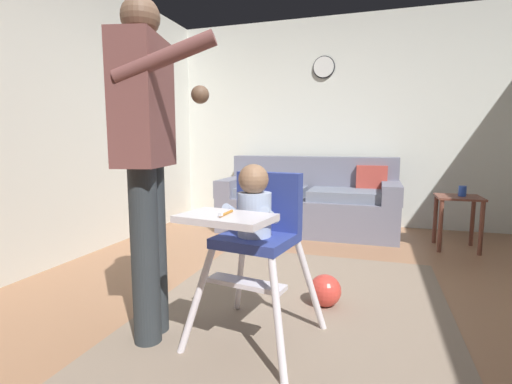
{
  "coord_description": "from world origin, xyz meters",
  "views": [
    {
      "loc": [
        0.32,
        -2.21,
        1.04
      ],
      "look_at": [
        -0.29,
        -0.29,
        0.77
      ],
      "focal_mm": 26.43,
      "sensor_mm": 36.0,
      "label": 1
    }
  ],
  "objects_px": {
    "high_chair": "(256,222)",
    "sippy_cup": "(462,191)",
    "adult_standing": "(147,153)",
    "toy_ball_second": "(325,291)",
    "couch": "(309,202)",
    "wall_clock": "(324,67)",
    "side_table": "(458,210)"
  },
  "relations": [
    {
      "from": "high_chair",
      "to": "sippy_cup",
      "type": "xyz_separation_m",
      "value": [
        1.37,
        2.23,
        -0.07
      ]
    },
    {
      "from": "adult_standing",
      "to": "toy_ball_second",
      "type": "bearing_deg",
      "value": 24.92
    },
    {
      "from": "high_chair",
      "to": "adult_standing",
      "type": "xyz_separation_m",
      "value": [
        -0.54,
        -0.12,
        0.35
      ]
    },
    {
      "from": "couch",
      "to": "toy_ball_second",
      "type": "bearing_deg",
      "value": 12.51
    },
    {
      "from": "adult_standing",
      "to": "wall_clock",
      "type": "xyz_separation_m",
      "value": [
        0.45,
        3.18,
        0.97
      ]
    },
    {
      "from": "high_chair",
      "to": "wall_clock",
      "type": "distance_m",
      "value": 3.33
    },
    {
      "from": "sippy_cup",
      "to": "toy_ball_second",
      "type": "bearing_deg",
      "value": -122.42
    },
    {
      "from": "high_chair",
      "to": "sippy_cup",
      "type": "height_order",
      "value": "high_chair"
    },
    {
      "from": "couch",
      "to": "high_chair",
      "type": "relative_size",
      "value": 2.15
    },
    {
      "from": "high_chair",
      "to": "toy_ball_second",
      "type": "distance_m",
      "value": 0.81
    },
    {
      "from": "side_table",
      "to": "adult_standing",
      "type": "bearing_deg",
      "value": -128.71
    },
    {
      "from": "toy_ball_second",
      "to": "sippy_cup",
      "type": "bearing_deg",
      "value": 57.58
    },
    {
      "from": "couch",
      "to": "adult_standing",
      "type": "height_order",
      "value": "adult_standing"
    },
    {
      "from": "couch",
      "to": "wall_clock",
      "type": "xyz_separation_m",
      "value": [
        0.07,
        0.48,
        1.62
      ]
    },
    {
      "from": "side_table",
      "to": "couch",
      "type": "bearing_deg",
      "value": 166.8
    },
    {
      "from": "toy_ball_second",
      "to": "wall_clock",
      "type": "relative_size",
      "value": 0.75
    },
    {
      "from": "toy_ball_second",
      "to": "side_table",
      "type": "bearing_deg",
      "value": 58.23
    },
    {
      "from": "couch",
      "to": "side_table",
      "type": "distance_m",
      "value": 1.54
    },
    {
      "from": "toy_ball_second",
      "to": "wall_clock",
      "type": "bearing_deg",
      "value": 98.64
    },
    {
      "from": "adult_standing",
      "to": "wall_clock",
      "type": "distance_m",
      "value": 3.35
    },
    {
      "from": "wall_clock",
      "to": "sippy_cup",
      "type": "bearing_deg",
      "value": -29.6
    },
    {
      "from": "adult_standing",
      "to": "wall_clock",
      "type": "bearing_deg",
      "value": 68.72
    },
    {
      "from": "adult_standing",
      "to": "high_chair",
      "type": "bearing_deg",
      "value": -0.5
    },
    {
      "from": "adult_standing",
      "to": "sippy_cup",
      "type": "bearing_deg",
      "value": 37.66
    },
    {
      "from": "adult_standing",
      "to": "side_table",
      "type": "height_order",
      "value": "adult_standing"
    },
    {
      "from": "toy_ball_second",
      "to": "wall_clock",
      "type": "xyz_separation_m",
      "value": [
        -0.38,
        2.52,
        1.85
      ]
    },
    {
      "from": "high_chair",
      "to": "sippy_cup",
      "type": "bearing_deg",
      "value": 157.95
    },
    {
      "from": "sippy_cup",
      "to": "high_chair",
      "type": "bearing_deg",
      "value": -121.57
    },
    {
      "from": "couch",
      "to": "wall_clock",
      "type": "height_order",
      "value": "wall_clock"
    },
    {
      "from": "side_table",
      "to": "sippy_cup",
      "type": "distance_m",
      "value": 0.19
    },
    {
      "from": "wall_clock",
      "to": "couch",
      "type": "bearing_deg",
      "value": -98.4
    },
    {
      "from": "sippy_cup",
      "to": "adult_standing",
      "type": "bearing_deg",
      "value": -129.1
    }
  ]
}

